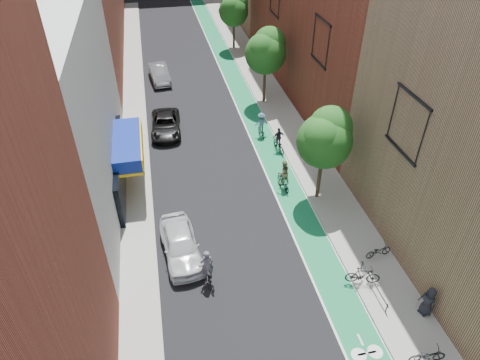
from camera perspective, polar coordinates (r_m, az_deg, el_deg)
ground at (r=21.04m, az=4.80°, el=-21.69°), size 160.00×160.00×0.00m
bike_lane at (r=41.21m, az=0.27°, el=11.33°), size 2.00×68.00×0.01m
sidewalk_left at (r=40.49m, az=-13.91°, el=9.82°), size 2.00×68.00×0.15m
sidewalk_right at (r=41.73m, az=3.70°, el=11.70°), size 3.00×68.00×0.15m
building_left_white at (r=27.98m, az=-25.70°, el=8.04°), size 8.00×20.00×12.00m
tree_near at (r=26.04m, az=11.34°, el=5.64°), size 3.40×3.36×6.42m
tree_mid at (r=37.89m, az=3.50°, el=16.91°), size 3.55×3.53×6.74m
tree_far at (r=51.01m, az=-0.82°, el=21.86°), size 3.30×3.25×6.21m
parked_car_white at (r=24.18m, az=-7.93°, el=-8.49°), size 2.36×4.94×1.63m
parked_car_black at (r=35.32m, az=-9.88°, el=7.31°), size 2.60×5.12×1.39m
parked_car_silver at (r=44.42m, az=-10.69°, el=13.78°), size 2.10×4.88×1.56m
cyclist_lead at (r=22.72m, az=-4.35°, el=-12.17°), size 0.95×1.84×2.24m
cyclist_lane_near at (r=28.65m, az=5.80°, el=0.41°), size 0.96×1.81×2.14m
cyclist_lane_mid at (r=32.59m, az=5.18°, el=4.99°), size 0.95×1.96×1.90m
cyclist_lane_far at (r=34.29m, az=2.86°, el=7.29°), size 1.09×1.52×1.97m
parked_bike_near at (r=21.76m, az=23.73°, el=-20.64°), size 1.72×0.75×0.88m
parked_bike_mid at (r=23.50m, az=16.07°, el=-12.13°), size 1.87×0.98×1.08m
parked_bike_far at (r=25.16m, az=17.99°, el=-8.98°), size 1.59×0.71×0.81m
pedestrian at (r=23.04m, az=23.79°, el=-14.57°), size 0.75×0.96×1.73m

